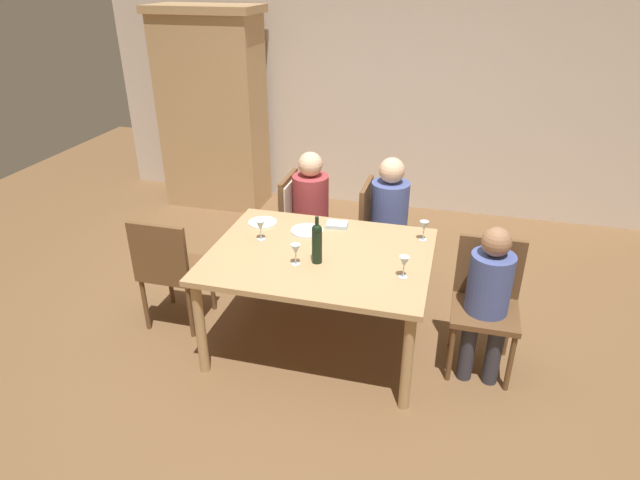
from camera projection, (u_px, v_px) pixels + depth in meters
ground_plane at (320, 340)px, 4.08m from camera, size 10.00×10.00×0.00m
rear_room_partition at (386, 87)px, 5.88m from camera, size 6.40×0.12×2.70m
armoire_cabinet at (213, 110)px, 6.04m from camera, size 1.18×0.62×2.18m
dining_table at (320, 263)px, 3.78m from camera, size 1.53×1.19×0.75m
chair_right_end at (486, 296)px, 3.66m from camera, size 0.44×0.44×0.92m
chair_far_left at (297, 212)px, 4.76m from camera, size 0.45×0.44×0.92m
chair_far_right at (378, 227)px, 4.63m from camera, size 0.44×0.44×0.92m
chair_left_end at (169, 265)px, 4.03m from camera, size 0.44×0.44×0.92m
person_woman_host at (488, 292)px, 3.52m from camera, size 0.28×0.33×1.08m
person_man_bearded at (314, 206)px, 4.70m from camera, size 0.36×0.31×1.15m
person_man_guest at (392, 214)px, 4.54m from camera, size 0.37×0.32×1.16m
wine_bottle_tall_green at (317, 242)px, 3.56m from camera, size 0.07×0.07×0.33m
wine_glass_near_left at (404, 263)px, 3.40m from camera, size 0.07×0.07×0.15m
wine_glass_centre at (424, 227)px, 3.87m from camera, size 0.07×0.07×0.15m
wine_glass_near_right at (260, 226)px, 3.88m from camera, size 0.07×0.07×0.15m
wine_glass_far at (296, 250)px, 3.55m from camera, size 0.07×0.07×0.15m
dinner_plate_host at (307, 231)px, 4.04m from camera, size 0.25×0.25×0.01m
dinner_plate_guest_left at (263, 223)px, 4.17m from camera, size 0.22×0.22×0.01m
folded_napkin at (337, 225)px, 4.12m from camera, size 0.17×0.13×0.03m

